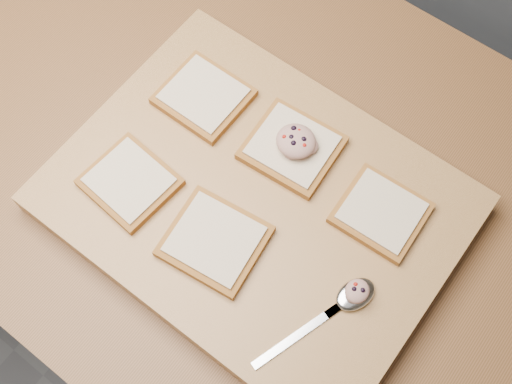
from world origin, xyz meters
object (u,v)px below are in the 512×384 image
cutting_board (256,203)px  spoon (347,300)px  bread_far_center (292,147)px  tuna_salad_dollop (296,141)px

cutting_board → spoon: size_ratio=2.91×
bread_far_center → cutting_board: bearing=-88.0°
cutting_board → tuna_salad_dollop: bearing=89.1°
bread_far_center → tuna_salad_dollop: (0.00, 0.00, 0.02)m
spoon → bread_far_center: bearing=143.6°
tuna_salad_dollop → bread_far_center: bearing=-169.8°
tuna_salad_dollop → spoon: size_ratio=0.31×
cutting_board → spoon: spoon is taller
tuna_salad_dollop → spoon: bearing=-37.3°
tuna_salad_dollop → spoon: (0.18, -0.14, -0.03)m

